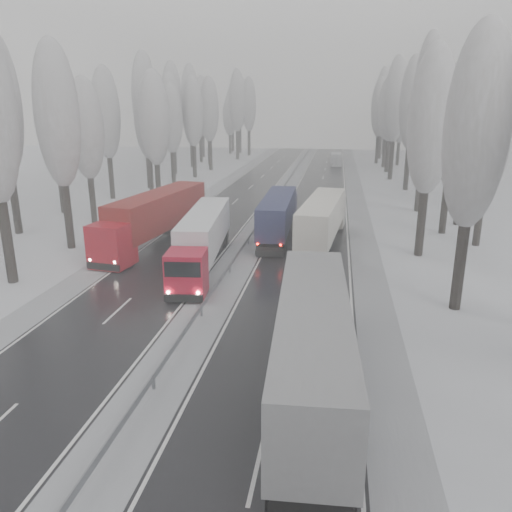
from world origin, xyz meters
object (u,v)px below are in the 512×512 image
(truck_grey_tarp, at_px, (313,334))
(box_truck_distant, at_px, (336,159))
(truck_blue_box, at_px, (279,212))
(truck_cream_box, at_px, (323,217))
(truck_red_red, at_px, (154,216))
(truck_red_white, at_px, (203,236))

(truck_grey_tarp, distance_m, box_truck_distant, 84.73)
(truck_blue_box, height_order, box_truck_distant, truck_blue_box)
(truck_cream_box, xyz_separation_m, truck_red_red, (-14.71, -2.61, 0.17))
(truck_blue_box, bearing_deg, box_truck_distant, 84.23)
(truck_grey_tarp, bearing_deg, box_truck_distant, 86.80)
(truck_grey_tarp, relative_size, box_truck_distant, 2.53)
(truck_grey_tarp, bearing_deg, truck_blue_box, 96.85)
(truck_grey_tarp, bearing_deg, truck_red_white, 116.55)
(truck_blue_box, bearing_deg, truck_grey_tarp, -81.20)
(truck_blue_box, bearing_deg, truck_red_white, -116.47)
(truck_blue_box, distance_m, truck_red_red, 11.55)
(truck_grey_tarp, bearing_deg, truck_red_red, 122.17)
(truck_grey_tarp, xyz_separation_m, truck_red_white, (-9.21, 16.30, -0.29))
(box_truck_distant, bearing_deg, truck_red_white, -100.31)
(truck_blue_box, relative_size, box_truck_distant, 2.22)
(truck_blue_box, xyz_separation_m, truck_red_white, (-4.71, -9.87, 0.02))
(truck_blue_box, xyz_separation_m, truck_cream_box, (4.22, -2.22, 0.14))
(truck_red_red, bearing_deg, truck_cream_box, 17.93)
(truck_blue_box, xyz_separation_m, box_truck_distant, (4.92, 58.55, -1.01))
(truck_cream_box, distance_m, box_truck_distant, 60.78)
(truck_grey_tarp, relative_size, truck_cream_box, 1.07)
(truck_grey_tarp, distance_m, truck_red_red, 26.08)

